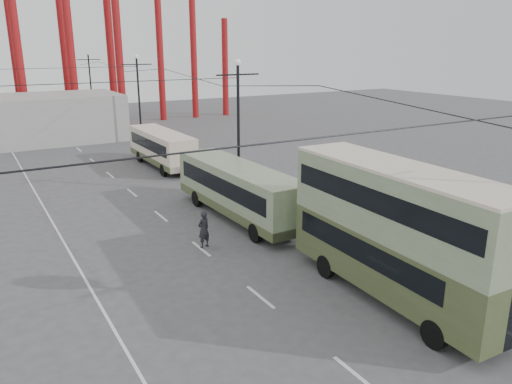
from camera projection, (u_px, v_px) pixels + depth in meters
ground at (340, 336)px, 18.16m from camera, size 160.00×160.00×0.00m
road_markings at (144, 201)px, 34.03m from camera, size 12.52×120.00×0.01m
lamp_post_mid at (238, 128)px, 34.45m from camera, size 3.20×0.44×9.32m
lamp_post_far at (139, 100)px, 52.65m from camera, size 3.20×0.44×9.32m
lamp_post_distant at (91, 86)px, 70.85m from camera, size 3.20×0.44×9.32m
fairground_shed at (15, 120)px, 53.42m from camera, size 22.00×10.00×5.00m
double_decker_bus at (397, 227)px, 19.97m from camera, size 2.99×10.62×5.66m
single_decker_green at (239, 189)px, 30.12m from camera, size 2.89×11.60×3.27m
single_decker_cream at (162, 147)px, 43.13m from camera, size 2.62×9.93×3.08m
pedestrian at (204, 229)px, 25.89m from camera, size 0.84×0.67×1.99m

